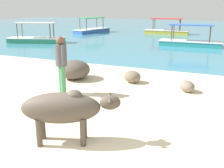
% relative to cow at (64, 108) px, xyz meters
% --- Properties ---
extents(sand_beach, '(18.00, 14.00, 0.04)m').
position_rel_cow_xyz_m(sand_beach, '(0.03, -0.79, -0.69)').
color(sand_beach, beige).
rests_on(sand_beach, ground).
extents(water_surface, '(60.00, 36.00, 0.03)m').
position_rel_cow_xyz_m(water_surface, '(0.03, 21.21, -0.71)').
color(water_surface, teal).
rests_on(water_surface, ground).
extents(cow, '(1.77, 1.07, 1.01)m').
position_rel_cow_xyz_m(cow, '(0.00, 0.00, 0.00)').
color(cow, '#4C4238').
rests_on(cow, sand_beach).
extents(person_standing, '(0.41, 0.36, 1.62)m').
position_rel_cow_xyz_m(person_standing, '(-1.55, 2.33, 0.28)').
color(person_standing, '#428956').
rests_on(person_standing, sand_beach).
extents(shore_rock_large, '(1.37, 1.37, 0.64)m').
position_rel_cow_xyz_m(shore_rock_large, '(-2.06, 3.86, -0.35)').
color(shore_rock_large, brown).
rests_on(shore_rock_large, sand_beach).
extents(shore_rock_medium, '(0.73, 0.70, 0.38)m').
position_rel_cow_xyz_m(shore_rock_medium, '(-0.12, 4.19, -0.47)').
color(shore_rock_medium, '#756651').
rests_on(shore_rock_medium, sand_beach).
extents(shore_rock_small, '(0.65, 0.65, 0.33)m').
position_rel_cow_xyz_m(shore_rock_small, '(1.64, 3.91, -0.50)').
color(shore_rock_small, gray).
rests_on(shore_rock_small, sand_beach).
extents(boat_blue, '(2.10, 3.85, 1.29)m').
position_rel_cow_xyz_m(boat_blue, '(-8.49, 17.80, -0.42)').
color(boat_blue, '#3866B7').
rests_on(boat_blue, water_surface).
extents(boat_green, '(3.85, 2.23, 1.29)m').
position_rel_cow_xyz_m(boat_green, '(-8.99, 10.72, -0.42)').
color(boat_green, '#338E66').
rests_on(boat_green, water_surface).
extents(boat_yellow, '(3.73, 1.37, 1.29)m').
position_rel_cow_xyz_m(boat_yellow, '(-2.18, 19.21, -0.42)').
color(boat_yellow, gold).
rests_on(boat_yellow, water_surface).
extents(boat_teal, '(3.70, 1.25, 1.29)m').
position_rel_cow_xyz_m(boat_teal, '(0.56, 13.03, -0.42)').
color(boat_teal, teal).
rests_on(boat_teal, water_surface).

